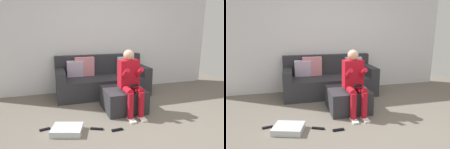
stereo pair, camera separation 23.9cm
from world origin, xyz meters
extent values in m
plane|color=#6B6359|center=(0.00, 0.00, 0.00)|extent=(7.39, 7.39, 0.00)
cube|color=silver|center=(0.00, 2.38, 1.35)|extent=(5.69, 0.10, 2.70)
cube|color=#2D2D33|center=(-0.19, 1.90, 0.21)|extent=(2.07, 0.86, 0.43)
cube|color=#2D2D33|center=(-0.19, 2.24, 0.66)|extent=(2.07, 0.18, 0.46)
cube|color=#2D2D33|center=(-1.13, 1.90, 0.53)|extent=(0.19, 0.86, 0.21)
cube|color=#2D2D33|center=(0.75, 1.90, 0.53)|extent=(0.19, 0.86, 0.21)
cube|color=silver|center=(-0.79, 2.07, 0.61)|extent=(0.37, 0.19, 0.38)
cube|color=pink|center=(-0.57, 2.08, 0.65)|extent=(0.44, 0.14, 0.44)
cube|color=silver|center=(0.43, 2.09, 0.63)|extent=(0.41, 0.16, 0.41)
cube|color=#2D2D33|center=(-0.04, 0.93, 0.20)|extent=(0.73, 0.73, 0.41)
cube|color=red|center=(0.02, 0.84, 0.71)|extent=(0.35, 0.22, 0.49)
sphere|color=#D8AD8C|center=(0.02, 0.84, 1.05)|extent=(0.19, 0.19, 0.19)
cylinder|color=red|center=(-0.08, 0.66, 0.47)|extent=(0.12, 0.36, 0.12)
cylinder|color=red|center=(-0.08, 0.48, 0.25)|extent=(0.10, 0.10, 0.44)
cube|color=white|center=(-0.08, 0.42, 0.01)|extent=(0.10, 0.22, 0.03)
cylinder|color=red|center=(-0.11, 0.71, 0.73)|extent=(0.08, 0.35, 0.28)
cylinder|color=red|center=(0.11, 0.66, 0.47)|extent=(0.12, 0.36, 0.12)
cylinder|color=red|center=(0.11, 0.48, 0.25)|extent=(0.10, 0.10, 0.44)
cube|color=white|center=(0.11, 0.42, 0.01)|extent=(0.10, 0.22, 0.03)
cylinder|color=red|center=(0.14, 0.71, 0.73)|extent=(0.08, 0.35, 0.28)
cube|color=black|center=(0.02, 0.57, 0.57)|extent=(0.14, 0.06, 0.03)
cube|color=silver|center=(-1.14, 0.35, 0.05)|extent=(0.52, 0.45, 0.09)
cube|color=black|center=(-0.41, 0.19, 0.01)|extent=(0.18, 0.06, 0.02)
cube|color=black|center=(-0.70, 0.31, 0.01)|extent=(0.20, 0.12, 0.02)
cube|color=black|center=(-1.46, 0.53, 0.01)|extent=(0.16, 0.07, 0.02)
camera|label=1|loc=(-1.30, -2.43, 1.51)|focal=32.25mm
camera|label=2|loc=(-1.07, -2.49, 1.51)|focal=32.25mm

